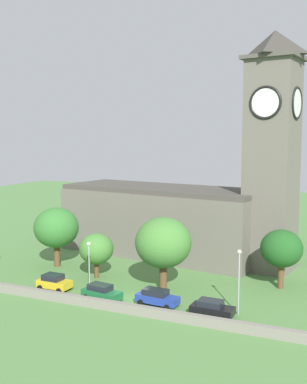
{
  "coord_description": "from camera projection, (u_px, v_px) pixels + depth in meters",
  "views": [
    {
      "loc": [
        22.78,
        -45.93,
        18.16
      ],
      "look_at": [
        -1.26,
        7.96,
        11.27
      ],
      "focal_mm": 44.01,
      "sensor_mm": 36.0,
      "label": 1
    }
  ],
  "objects": [
    {
      "name": "tree_by_tower",
      "position": [
        282.0,
        249.0,
        56.28
      ],
      "size": [
        5.03,
        5.03,
        7.19
      ],
      "color": "brown",
      "rests_on": "ground"
    },
    {
      "name": "car_green",
      "position": [
        101.0,
        292.0,
        52.54
      ],
      "size": [
        4.82,
        2.63,
        1.81
      ],
      "color": "#1E6B38",
      "rests_on": "ground"
    },
    {
      "name": "car_black",
      "position": [
        212.0,
        308.0,
        47.91
      ],
      "size": [
        4.46,
        2.37,
        1.65
      ],
      "color": "black",
      "rests_on": "ground"
    },
    {
      "name": "church",
      "position": [
        185.0,
        206.0,
        71.08
      ],
      "size": [
        37.58,
        16.57,
        32.04
      ],
      "color": "#666056",
      "rests_on": "ground"
    },
    {
      "name": "car_yellow",
      "position": [
        54.0,
        282.0,
        56.12
      ],
      "size": [
        4.09,
        2.38,
        1.89
      ],
      "color": "gold",
      "rests_on": "ground"
    },
    {
      "name": "streetlamp_central",
      "position": [
        239.0,
        271.0,
        47.93
      ],
      "size": [
        0.44,
        0.44,
        6.81
      ],
      "color": "#9EA0A5",
      "rests_on": "ground"
    },
    {
      "name": "tree_riverside_west",
      "position": [
        56.0,
        228.0,
        65.93
      ],
      "size": [
        6.26,
        6.26,
        8.37
      ],
      "color": "brown",
      "rests_on": "ground"
    },
    {
      "name": "tree_churchyard",
      "position": [
        96.0,
        249.0,
        60.72
      ],
      "size": [
        4.45,
        4.45,
        5.83
      ],
      "color": "brown",
      "rests_on": "ground"
    },
    {
      "name": "tree_riverside_east",
      "position": [
        163.0,
        243.0,
        55.33
      ],
      "size": [
        6.66,
        6.66,
        8.83
      ],
      "color": "brown",
      "rests_on": "ground"
    },
    {
      "name": "ground_plane",
      "position": [
        182.0,
        266.0,
        66.6
      ],
      "size": [
        200.0,
        200.0,
        0.0
      ],
      "primitive_type": "plane",
      "color": "#517F42"
    },
    {
      "name": "car_blue",
      "position": [
        157.0,
        297.0,
        50.97
      ],
      "size": [
        4.84,
        2.41,
        1.78
      ],
      "color": "#233D9E",
      "rests_on": "ground"
    },
    {
      "name": "streetlamp_west_mid",
      "position": [
        89.0,
        258.0,
        55.25
      ],
      "size": [
        0.44,
        0.44,
        5.96
      ],
      "color": "#9EA0A5",
      "rests_on": "ground"
    },
    {
      "name": "quay_barrier",
      "position": [
        118.0,
        307.0,
        49.22
      ],
      "size": [
        55.61,
        0.7,
        1.0
      ],
      "primitive_type": "cube",
      "color": "gray",
      "rests_on": "ground"
    }
  ]
}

